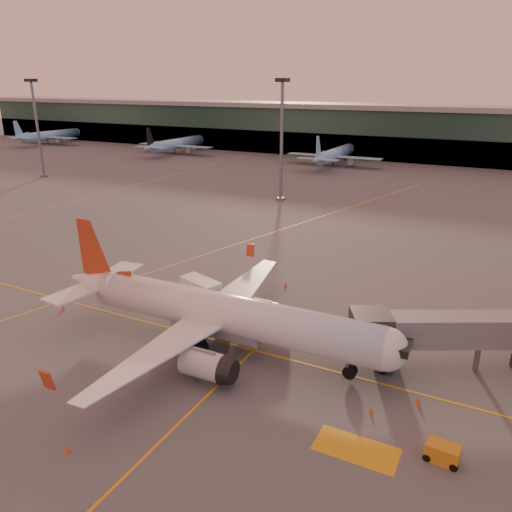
% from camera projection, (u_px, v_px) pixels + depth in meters
% --- Properties ---
extents(ground, '(600.00, 600.00, 0.00)m').
position_uv_depth(ground, '(182.00, 362.00, 46.92)').
color(ground, '#4C4F54').
rests_on(ground, ground).
extents(taxi_markings, '(100.12, 173.00, 0.01)m').
position_uv_depth(taxi_markings, '(295.00, 232.00, 87.40)').
color(taxi_markings, gold).
rests_on(taxi_markings, ground).
extents(terminal, '(400.00, 20.00, 17.60)m').
position_uv_depth(terminal, '(433.00, 134.00, 162.95)').
color(terminal, '#19382D').
rests_on(terminal, ground).
extents(mast_west_far, '(2.40, 2.40, 25.60)m').
position_uv_depth(mast_west_far, '(37.00, 121.00, 132.89)').
color(mast_west_far, slate).
rests_on(mast_west_far, ground).
extents(mast_west_near, '(2.40, 2.40, 25.60)m').
position_uv_depth(mast_west_near, '(282.00, 131.00, 106.00)').
color(mast_west_near, slate).
rests_on(mast_west_near, ground).
extents(distant_aircraft_row, '(350.00, 34.00, 13.00)m').
position_uv_depth(distant_aircraft_row, '(456.00, 174.00, 141.21)').
color(distant_aircraft_row, '#8EC3ED').
rests_on(distant_aircraft_row, ground).
extents(main_airplane, '(37.04, 33.29, 11.20)m').
position_uv_depth(main_airplane, '(218.00, 314.00, 48.41)').
color(main_airplane, white).
rests_on(main_airplane, ground).
extents(jet_bridge, '(22.68, 13.66, 5.64)m').
position_uv_depth(jet_bridge, '(496.00, 332.00, 44.37)').
color(jet_bridge, slate).
rests_on(jet_bridge, ground).
extents(catering_truck, '(5.46, 3.65, 3.91)m').
position_uv_depth(catering_truck, '(201.00, 294.00, 56.49)').
color(catering_truck, red).
rests_on(catering_truck, ground).
extents(gpu_cart, '(2.40, 1.56, 1.34)m').
position_uv_depth(gpu_cart, '(443.00, 453.00, 34.48)').
color(gpu_cart, orange).
rests_on(gpu_cart, ground).
extents(cone_nose, '(0.45, 0.45, 0.57)m').
position_uv_depth(cone_nose, '(418.00, 401.00, 40.75)').
color(cone_nose, '#EE4D0C').
rests_on(cone_nose, ground).
extents(cone_tail, '(0.44, 0.44, 0.56)m').
position_uv_depth(cone_tail, '(63.00, 308.00, 57.47)').
color(cone_tail, '#EE4D0C').
rests_on(cone_tail, ground).
extents(cone_wing_right, '(0.43, 0.43, 0.55)m').
position_uv_depth(cone_wing_right, '(67.00, 450.00, 35.37)').
color(cone_wing_right, '#EE4D0C').
rests_on(cone_wing_right, ground).
extents(cone_wing_left, '(0.42, 0.42, 0.53)m').
position_uv_depth(cone_wing_left, '(285.00, 284.00, 64.16)').
color(cone_wing_left, '#EE4D0C').
rests_on(cone_wing_left, ground).
extents(cone_fwd, '(0.37, 0.37, 0.48)m').
position_uv_depth(cone_fwd, '(371.00, 410.00, 39.68)').
color(cone_fwd, '#EE4D0C').
rests_on(cone_fwd, ground).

